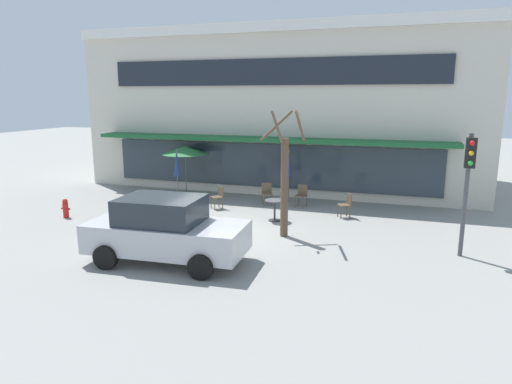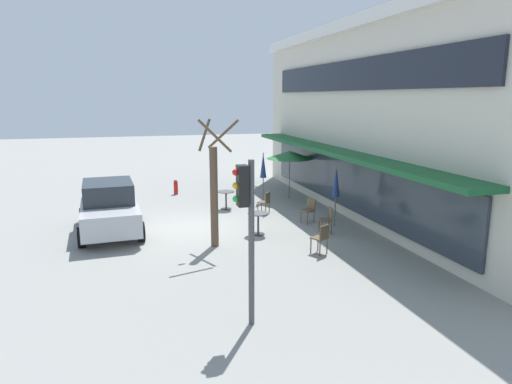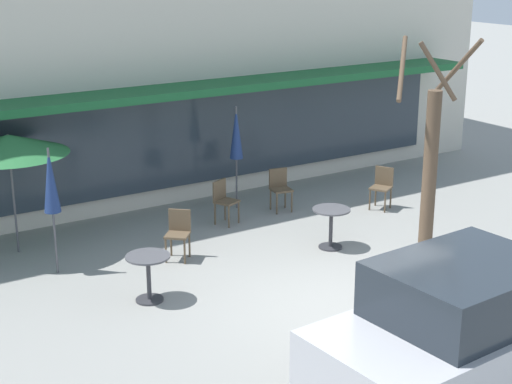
{
  "view_description": "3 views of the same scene",
  "coord_description": "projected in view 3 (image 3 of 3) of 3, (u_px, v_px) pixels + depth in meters",
  "views": [
    {
      "loc": [
        5.77,
        -13.05,
        4.38
      ],
      "look_at": [
        0.65,
        2.48,
        0.9
      ],
      "focal_mm": 32.0,
      "sensor_mm": 36.0,
      "label": 1
    },
    {
      "loc": [
        15.7,
        -2.1,
        4.57
      ],
      "look_at": [
        0.41,
        2.27,
        1.24
      ],
      "focal_mm": 32.0,
      "sensor_mm": 36.0,
      "label": 2
    },
    {
      "loc": [
        -6.98,
        -8.66,
        5.29
      ],
      "look_at": [
        0.17,
        2.53,
        1.17
      ],
      "focal_mm": 55.0,
      "sensor_mm": 36.0,
      "label": 3
    }
  ],
  "objects": [
    {
      "name": "cafe_chair_2",
      "position": [
        224.0,
        198.0,
        15.68
      ],
      "size": [
        0.53,
        0.53,
        0.89
      ],
      "color": "brown",
      "rests_on": "ground"
    },
    {
      "name": "cafe_table_near_wall",
      "position": [
        148.0,
        270.0,
        12.19
      ],
      "size": [
        0.7,
        0.7,
        0.76
      ],
      "color": "#333338",
      "rests_on": "ground"
    },
    {
      "name": "building_facade",
      "position": [
        85.0,
        17.0,
        19.04
      ],
      "size": [
        18.29,
        9.1,
        7.42
      ],
      "color": "beige",
      "rests_on": "ground"
    },
    {
      "name": "parked_sedan",
      "position": [
        468.0,
        327.0,
        9.56
      ],
      "size": [
        4.3,
        2.21,
        1.76
      ],
      "color": "#B7B7BC",
      "rests_on": "ground"
    },
    {
      "name": "cafe_chair_0",
      "position": [
        280.0,
        186.0,
        16.48
      ],
      "size": [
        0.47,
        0.47,
        0.89
      ],
      "color": "brown",
      "rests_on": "ground"
    },
    {
      "name": "cafe_chair_1",
      "position": [
        382.0,
        185.0,
        16.59
      ],
      "size": [
        0.54,
        0.54,
        0.89
      ],
      "color": "brown",
      "rests_on": "ground"
    },
    {
      "name": "patio_umbrella_corner_open",
      "position": [
        51.0,
        181.0,
        12.92
      ],
      "size": [
        0.28,
        0.28,
        2.2
      ],
      "color": "#4C4C51",
      "rests_on": "ground"
    },
    {
      "name": "street_tree",
      "position": [
        429.0,
        169.0,
        13.09
      ],
      "size": [
        1.36,
        1.35,
        3.96
      ],
      "color": "brown",
      "rests_on": "ground"
    },
    {
      "name": "patio_umbrella_green_folded",
      "position": [
        8.0,
        144.0,
        13.73
      ],
      "size": [
        2.1,
        2.1,
        2.2
      ],
      "color": "#4C4C51",
      "rests_on": "ground"
    },
    {
      "name": "patio_umbrella_cream_folded",
      "position": [
        236.0,
        134.0,
        16.29
      ],
      "size": [
        0.28,
        0.28,
        2.2
      ],
      "color": "#4C4C51",
      "rests_on": "ground"
    },
    {
      "name": "cafe_chair_3",
      "position": [
        178.0,
        231.0,
        13.88
      ],
      "size": [
        0.57,
        0.57,
        0.89
      ],
      "color": "brown",
      "rests_on": "ground"
    },
    {
      "name": "cafe_table_streetside",
      "position": [
        331.0,
        221.0,
        14.38
      ],
      "size": [
        0.7,
        0.7,
        0.76
      ],
      "color": "#333338",
      "rests_on": "ground"
    },
    {
      "name": "ground_plane",
      "position": [
        334.0,
        307.0,
        12.13
      ],
      "size": [
        80.0,
        80.0,
        0.0
      ],
      "primitive_type": "plane",
      "color": "gray"
    }
  ]
}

